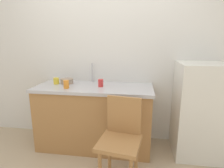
% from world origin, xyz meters
% --- Properties ---
extents(back_wall, '(4.80, 0.10, 2.68)m').
position_xyz_m(back_wall, '(0.00, 1.00, 1.34)').
color(back_wall, silver).
rests_on(back_wall, ground_plane).
extents(cabinet_base, '(1.50, 0.60, 0.82)m').
position_xyz_m(cabinet_base, '(-0.12, 0.65, 0.41)').
color(cabinet_base, '#A87542').
rests_on(cabinet_base, ground_plane).
extents(countertop, '(1.54, 0.64, 0.04)m').
position_xyz_m(countertop, '(-0.12, 0.65, 0.84)').
color(countertop, '#B7B7BC').
rests_on(countertop, cabinet_base).
extents(faucet, '(0.02, 0.02, 0.27)m').
position_xyz_m(faucet, '(-0.20, 0.90, 1.00)').
color(faucet, '#B7B7BC').
rests_on(faucet, countertop).
extents(refrigerator, '(0.58, 0.56, 1.19)m').
position_xyz_m(refrigerator, '(1.23, 0.67, 0.60)').
color(refrigerator, silver).
rests_on(refrigerator, ground_plane).
extents(chair, '(0.46, 0.46, 0.89)m').
position_xyz_m(chair, '(0.30, 0.03, 0.50)').
color(chair, '#A87542').
rests_on(chair, ground_plane).
extents(terracotta_bowl, '(0.17, 0.17, 0.07)m').
position_xyz_m(terracotta_bowl, '(-0.53, 0.75, 0.90)').
color(terracotta_bowl, gray).
rests_on(terracotta_bowl, countertop).
extents(cup_red, '(0.07, 0.07, 0.10)m').
position_xyz_m(cup_red, '(-0.03, 0.64, 0.91)').
color(cup_red, red).
rests_on(cup_red, countertop).
extents(cup_yellow, '(0.08, 0.08, 0.09)m').
position_xyz_m(cup_yellow, '(-0.67, 0.70, 0.91)').
color(cup_yellow, yellow).
rests_on(cup_yellow, countertop).
extents(cup_orange, '(0.07, 0.07, 0.10)m').
position_xyz_m(cup_orange, '(-0.44, 0.49, 0.92)').
color(cup_orange, orange).
rests_on(cup_orange, countertop).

